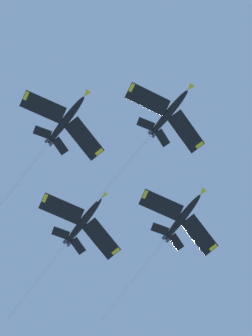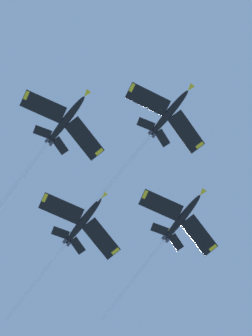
% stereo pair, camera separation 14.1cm
% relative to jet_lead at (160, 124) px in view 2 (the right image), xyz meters
% --- Properties ---
extents(jet_lead, '(25.92, 22.26, 6.53)m').
position_rel_jet_lead_xyz_m(jet_lead, '(0.00, 0.00, 0.00)').
color(jet_lead, black).
extents(jet_left_wing, '(29.32, 23.99, 7.38)m').
position_rel_jet_lead_xyz_m(jet_left_wing, '(-21.88, 4.54, -3.37)').
color(jet_left_wing, black).
extents(jet_right_wing, '(27.11, 22.34, 6.97)m').
position_rel_jet_lead_xyz_m(jet_right_wing, '(-3.74, -21.76, -3.55)').
color(jet_right_wing, black).
extents(jet_slot, '(28.36, 23.20, 6.92)m').
position_rel_jet_lead_xyz_m(jet_slot, '(-24.10, -16.32, -4.75)').
color(jet_slot, black).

